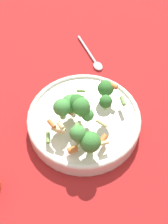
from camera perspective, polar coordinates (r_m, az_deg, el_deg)
ground_plane at (r=0.81m, az=-0.00°, el=-2.46°), size 3.00×3.00×0.00m
bowl at (r=0.79m, az=-0.00°, el=-1.53°), size 0.29×0.29×0.04m
pasta_salad at (r=0.73m, az=-0.26°, el=-0.03°), size 0.22×0.15×0.08m
spoon at (r=0.96m, az=1.71°, el=9.66°), size 0.11×0.14×0.01m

